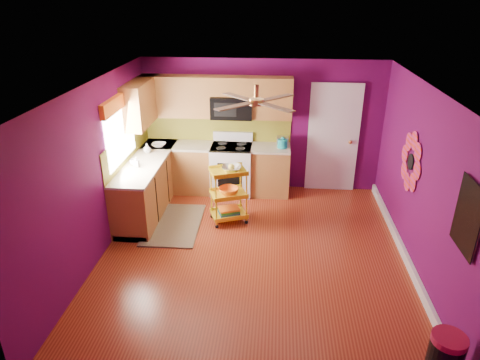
# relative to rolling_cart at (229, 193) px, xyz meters

# --- Properties ---
(ground) EXTENTS (5.00, 5.00, 0.00)m
(ground) POSITION_rel_rolling_cart_xyz_m (0.47, -1.02, -0.54)
(ground) COLOR maroon
(ground) RESTS_ON ground
(room_envelope) EXTENTS (4.54, 5.04, 2.52)m
(room_envelope) POSITION_rel_rolling_cart_xyz_m (0.50, -1.02, 1.10)
(room_envelope) COLOR #590A4A
(room_envelope) RESTS_ON ground
(lower_cabinets) EXTENTS (2.81, 2.31, 0.94)m
(lower_cabinets) POSITION_rel_rolling_cart_xyz_m (-0.88, 0.80, -0.10)
(lower_cabinets) COLOR brown
(lower_cabinets) RESTS_ON ground
(electric_range) EXTENTS (0.76, 0.66, 1.13)m
(electric_range) POSITION_rel_rolling_cart_xyz_m (-0.08, 1.15, -0.05)
(electric_range) COLOR white
(electric_range) RESTS_ON ground
(upper_cabinetry) EXTENTS (2.80, 2.30, 1.26)m
(upper_cabinetry) POSITION_rel_rolling_cart_xyz_m (-0.77, 1.15, 1.26)
(upper_cabinetry) COLOR brown
(upper_cabinetry) RESTS_ON ground
(left_window) EXTENTS (0.08, 1.35, 1.08)m
(left_window) POSITION_rel_rolling_cart_xyz_m (-1.75, 0.03, 1.20)
(left_window) COLOR white
(left_window) RESTS_ON ground
(panel_door) EXTENTS (0.95, 0.11, 2.15)m
(panel_door) POSITION_rel_rolling_cart_xyz_m (1.82, 1.45, 0.49)
(panel_door) COLOR white
(panel_door) RESTS_ON ground
(right_wall_art) EXTENTS (0.04, 2.74, 1.04)m
(right_wall_art) POSITION_rel_rolling_cart_xyz_m (2.70, -1.36, 0.91)
(right_wall_art) COLOR black
(right_wall_art) RESTS_ON ground
(ceiling_fan) EXTENTS (1.01, 1.01, 0.26)m
(ceiling_fan) POSITION_rel_rolling_cart_xyz_m (0.47, -0.82, 1.75)
(ceiling_fan) COLOR #BF8C3F
(ceiling_fan) RESTS_ON ground
(shag_rug) EXTENTS (0.90, 1.44, 0.02)m
(shag_rug) POSITION_rel_rolling_cart_xyz_m (-0.91, -0.22, -0.52)
(shag_rug) COLOR black
(shag_rug) RESTS_ON ground
(rolling_cart) EXTENTS (0.69, 0.60, 1.04)m
(rolling_cart) POSITION_rel_rolling_cart_xyz_m (0.00, 0.00, 0.00)
(rolling_cart) COLOR yellow
(rolling_cart) RESTS_ON ground
(teal_kettle) EXTENTS (0.18, 0.18, 0.21)m
(teal_kettle) POSITION_rel_rolling_cart_xyz_m (0.87, 1.16, 0.49)
(teal_kettle) COLOR teal
(teal_kettle) RESTS_ON lower_cabinets
(toaster) EXTENTS (0.22, 0.15, 0.18)m
(toaster) POSITION_rel_rolling_cart_xyz_m (0.87, 1.25, 0.49)
(toaster) COLOR beige
(toaster) RESTS_ON lower_cabinets
(soap_bottle_a) EXTENTS (0.08, 0.08, 0.17)m
(soap_bottle_a) POSITION_rel_rolling_cart_xyz_m (-1.53, 0.01, 0.49)
(soap_bottle_a) COLOR #EA3F72
(soap_bottle_a) RESTS_ON lower_cabinets
(soap_bottle_b) EXTENTS (0.13, 0.13, 0.17)m
(soap_bottle_b) POSITION_rel_rolling_cart_xyz_m (-1.55, 0.67, 0.49)
(soap_bottle_b) COLOR white
(soap_bottle_b) RESTS_ON lower_cabinets
(counter_dish) EXTENTS (0.26, 0.26, 0.06)m
(counter_dish) POSITION_rel_rolling_cart_xyz_m (-1.43, 1.01, 0.44)
(counter_dish) COLOR white
(counter_dish) RESTS_ON lower_cabinets
(counter_cup) EXTENTS (0.13, 0.13, 0.10)m
(counter_cup) POSITION_rel_rolling_cart_xyz_m (-1.60, 0.08, 0.45)
(counter_cup) COLOR white
(counter_cup) RESTS_ON lower_cabinets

